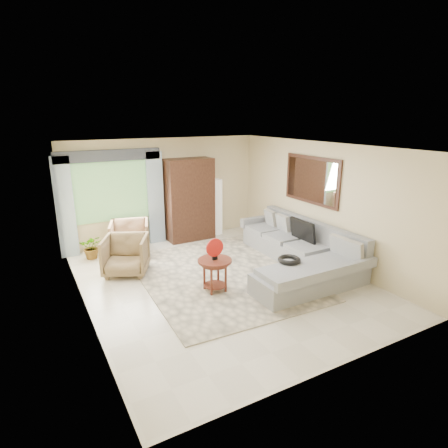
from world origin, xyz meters
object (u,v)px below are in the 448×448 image
coffee_table (215,275)px  armchair_right (130,238)px  armoire (190,200)px  tv_screen (303,231)px  potted_plant (92,247)px  armchair_left (126,255)px  sectional_sofa (299,255)px  floor_lamp (216,207)px

coffee_table → armchair_right: size_ratio=0.71×
armchair_right → armoire: bearing=30.0°
tv_screen → armoire: bearing=119.5°
potted_plant → armoire: bearing=5.0°
coffee_table → armchair_left: size_ratio=0.72×
sectional_sofa → armchair_right: size_ratio=3.93×
sectional_sofa → armoire: armoire is taller
tv_screen → armchair_right: tv_screen is taller
potted_plant → floor_lamp: floor_lamp is taller
armchair_left → floor_lamp: (2.86, 1.48, 0.35)m
armchair_left → floor_lamp: bearing=53.6°
potted_plant → armchair_left: bearing=-69.2°
sectional_sofa → potted_plant: 4.61m
tv_screen → armchair_left: tv_screen is taller
armoire → sectional_sofa: bearing=-66.9°
sectional_sofa → floor_lamp: 3.03m
armchair_left → armoire: size_ratio=0.42×
coffee_table → armoire: (0.85, 3.03, 0.72)m
coffee_table → armoire: bearing=74.3°
tv_screen → armoire: size_ratio=0.35×
potted_plant → floor_lamp: (3.32, 0.28, 0.47)m
coffee_table → armchair_right: bearing=107.6°
coffee_table → armoire: 3.23m
armoire → floor_lamp: (0.80, 0.06, -0.30)m
sectional_sofa → tv_screen: 0.57m
potted_plant → tv_screen: bearing=-31.2°
armchair_left → armchair_right: size_ratio=0.99×
armchair_right → potted_plant: (-0.83, 0.15, -0.12)m
armchair_right → coffee_table: bearing=-54.8°
armchair_right → floor_lamp: floor_lamp is taller
armchair_right → armoire: size_ratio=0.42×
floor_lamp → armchair_right: bearing=-170.2°
tv_screen → armchair_right: 3.94m
tv_screen → floor_lamp: size_ratio=0.49×
armoire → tv_screen: bearing=-60.5°
armchair_left → armchair_right: 1.12m
armchair_right → armoire: (1.69, 0.37, 0.65)m
tv_screen → sectional_sofa: bearing=-137.7°
coffee_table → potted_plant: (-1.67, 2.81, -0.05)m
potted_plant → armoire: (2.52, 0.22, 0.77)m
armchair_left → armoire: bearing=60.8°
potted_plant → floor_lamp: bearing=4.8°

